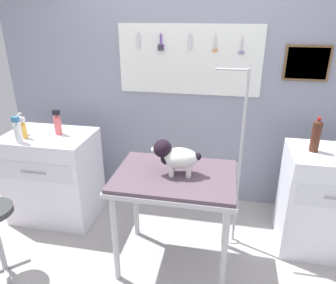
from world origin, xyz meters
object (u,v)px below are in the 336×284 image
Objects in this scene: grooming_table at (175,184)px; soda_bottle at (316,136)px; cabinet_right at (324,201)px; detangler_spray at (21,125)px; dog at (175,156)px; grooming_arm at (238,170)px; counter_left at (54,176)px.

soda_bottle is (1.04, 0.44, 0.30)m from grooming_table.
cabinet_right is at bearing -1.95° from soda_bottle.
grooming_table is 1.58m from detangler_spray.
dog is at bearing -160.14° from cabinet_right.
dog is at bearing 123.83° from grooming_table.
grooming_table is at bearing -159.93° from cabinet_right.
grooming_table is at bearing -156.80° from soda_bottle.
counter_left is (-1.74, 0.08, -0.28)m from grooming_arm.
dog is 0.43× the size of counter_left.
soda_bottle is (-0.16, 0.01, 0.58)m from cabinet_right.
grooming_table is 4.45× the size of detangler_spray.
cabinet_right is (0.73, 0.09, -0.27)m from grooming_arm.
grooming_arm is 0.79m from cabinet_right.
grooming_arm is 0.63m from dog.
cabinet_right is 0.60m from soda_bottle.
grooming_arm is at bearing 36.67° from grooming_table.
detangler_spray is (-2.71, -0.04, 0.50)m from cabinet_right.
dog is at bearing -14.67° from detangler_spray.
soda_bottle reaches higher than counter_left.
detangler_spray is at bearing -179.00° from soda_bottle.
dog reaches higher than cabinet_right.
detangler_spray is at bearing 165.21° from grooming_table.
grooming_arm reaches higher than cabinet_right.
grooming_arm is 1.99m from detangler_spray.
detangler_spray is 0.73× the size of soda_bottle.
cabinet_right is (1.20, 0.43, -0.51)m from dog.
grooming_table is 1.31m from cabinet_right.
soda_bottle is at bearing 178.05° from cabinet_right.
counter_left is (-1.27, 0.42, -0.52)m from dog.
dog is at bearing -143.81° from grooming_arm.
cabinet_right is 3.18× the size of soda_bottle.
cabinet_right is at bearing 0.31° from counter_left.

